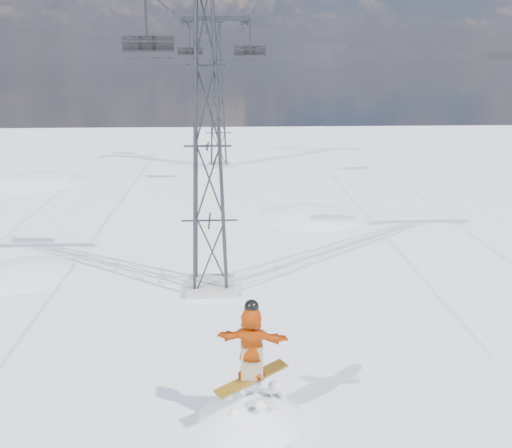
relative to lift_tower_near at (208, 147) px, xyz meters
name	(u,v)px	position (x,y,z in m)	size (l,w,h in m)	color
ground	(170,418)	(-0.80, -8.00, -5.47)	(120.00, 120.00, 0.00)	white
snow_terrain	(133,348)	(-5.57, 13.24, -15.06)	(39.00, 37.00, 22.00)	white
lift_tower_near	(208,147)	(0.00, 0.00, 0.00)	(5.20, 1.80, 11.43)	#999999
lift_tower_far	(218,98)	(0.00, 25.00, 0.00)	(5.20, 1.80, 11.43)	#999999
haul_cables	(212,10)	(0.00, 11.50, 5.38)	(4.46, 51.00, 0.06)	black
lift_chair_near	(148,45)	(-2.20, 2.04, 3.47)	(1.92, 0.55, 2.39)	black
lift_chair_mid	(250,52)	(2.20, 17.13, 3.36)	(2.04, 0.59, 2.53)	black
lift_chair_far	(190,52)	(-2.20, 27.87, 3.41)	(1.99, 0.57, 2.46)	black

